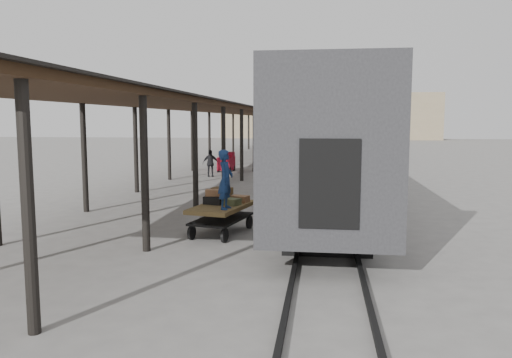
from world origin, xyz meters
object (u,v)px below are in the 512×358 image
object	(u,v)px
pedestrian	(211,163)
porter	(226,180)
baggage_cart	(222,212)
luggage_tug	(226,163)

from	to	relation	value
pedestrian	porter	bearing A→B (deg)	93.97
pedestrian	baggage_cart	bearing A→B (deg)	93.66
baggage_cart	luggage_tug	world-z (taller)	luggage_tug
luggage_tug	porter	world-z (taller)	porter
baggage_cart	porter	distance (m)	1.25
porter	luggage_tug	bearing A→B (deg)	17.24
luggage_tug	pedestrian	world-z (taller)	pedestrian
baggage_cart	porter	size ratio (longest dim) A/B	1.58
baggage_cart	pedestrian	size ratio (longest dim) A/B	1.63
baggage_cart	luggage_tug	xyz separation A→B (m)	(-3.35, 17.89, -0.08)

